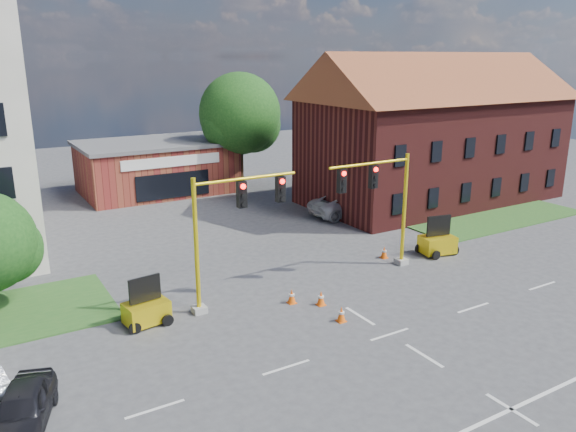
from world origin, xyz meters
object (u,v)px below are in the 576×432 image
at_px(trailer_west, 146,310).
at_px(trailer_east, 437,243).
at_px(sedan_dark, 23,408).
at_px(signal_mast_east, 381,199).
at_px(pickup_white, 348,204).
at_px(signal_mast_west, 230,224).

bearing_deg(trailer_west, trailer_east, -8.17).
distance_m(trailer_west, sedan_dark, 7.33).
relative_size(signal_mast_east, pickup_white, 1.07).
height_order(signal_mast_west, pickup_white, signal_mast_west).
bearing_deg(trailer_west, pickup_white, 19.75).
bearing_deg(signal_mast_west, trailer_east, 0.85).
bearing_deg(trailer_east, signal_mast_east, -165.65).
xyz_separation_m(signal_mast_east, sedan_dark, (-18.11, -4.81, -3.26)).
distance_m(signal_mast_west, pickup_white, 17.18).
height_order(pickup_white, sedan_dark, pickup_white).
bearing_deg(trailer_west, signal_mast_west, -10.37).
relative_size(signal_mast_east, sedan_dark, 1.60).
bearing_deg(signal_mast_east, pickup_white, 61.99).
xyz_separation_m(trailer_east, sedan_dark, (-22.67, -5.00, -0.03)).
height_order(signal_mast_east, sedan_dark, signal_mast_east).
bearing_deg(pickup_white, signal_mast_east, 151.54).
bearing_deg(signal_mast_east, sedan_dark, -165.14).
xyz_separation_m(signal_mast_west, sedan_dark, (-9.40, -4.81, -3.26)).
height_order(trailer_east, pickup_white, trailer_east).
bearing_deg(trailer_east, signal_mast_west, -167.28).
distance_m(trailer_east, sedan_dark, 23.21).
height_order(trailer_west, trailer_east, trailer_east).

